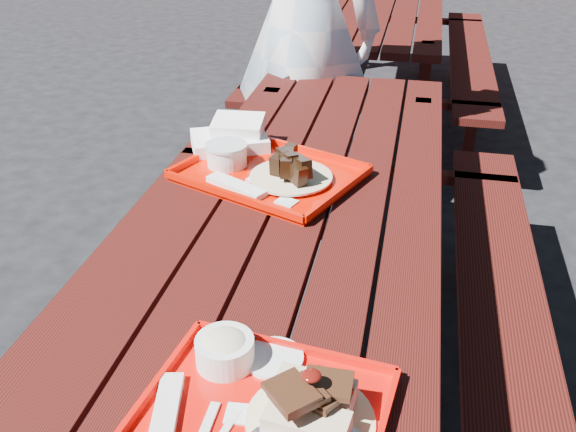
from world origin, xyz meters
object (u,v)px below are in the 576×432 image
(near_tray, at_px, (268,392))
(person, at_px, (304,24))
(picnic_table_far, at_px, (381,31))
(far_tray, at_px, (266,170))
(picnic_table_near, at_px, (299,270))

(near_tray, xyz_separation_m, person, (-0.31, 1.99, 0.15))
(picnic_table_far, bearing_deg, far_tray, -92.96)
(picnic_table_far, bearing_deg, picnic_table_near, -90.00)
(picnic_table_far, distance_m, far_tray, 2.64)
(picnic_table_far, height_order, near_tray, near_tray)
(picnic_table_near, xyz_separation_m, picnic_table_far, (0.00, 2.80, 0.00))
(picnic_table_far, xyz_separation_m, near_tray, (0.08, -3.48, 0.22))
(picnic_table_near, xyz_separation_m, near_tray, (0.08, -0.68, 0.22))
(picnic_table_near, distance_m, picnic_table_far, 2.80)
(picnic_table_near, xyz_separation_m, person, (-0.24, 1.30, 0.38))
(picnic_table_far, height_order, far_tray, far_tray)
(picnic_table_near, xyz_separation_m, far_tray, (-0.14, 0.18, 0.21))
(picnic_table_near, relative_size, picnic_table_far, 1.00)
(near_tray, distance_m, far_tray, 0.89)
(near_tray, xyz_separation_m, far_tray, (-0.21, 0.86, -0.01))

